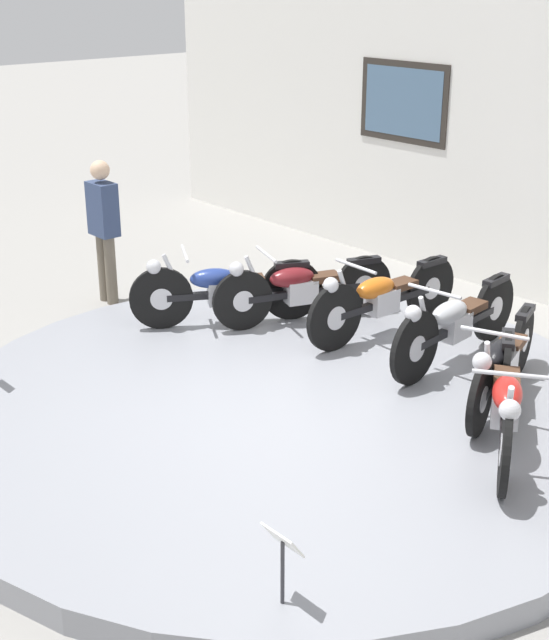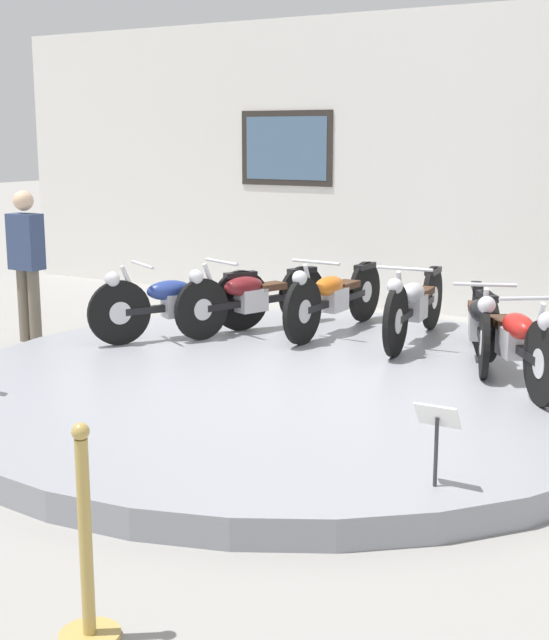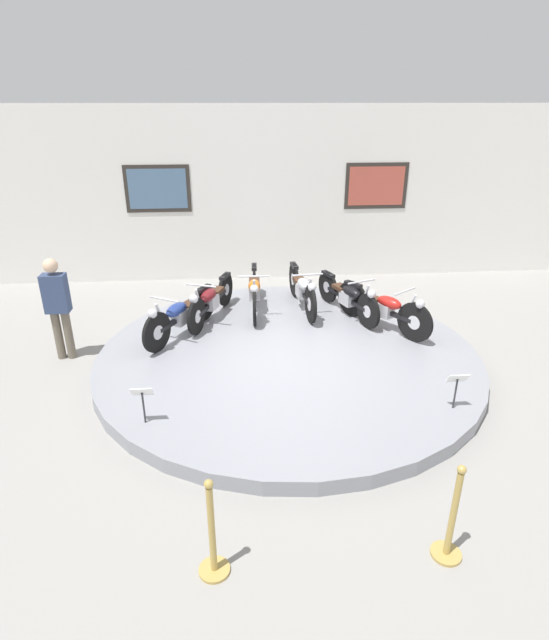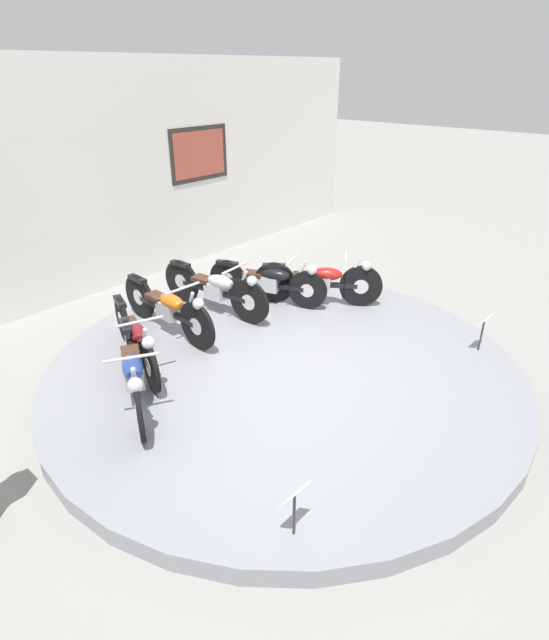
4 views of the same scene
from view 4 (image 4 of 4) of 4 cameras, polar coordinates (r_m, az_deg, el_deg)
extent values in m
plane|color=gray|center=(6.49, 1.01, -6.33)|extent=(60.00, 60.00, 0.00)
cylinder|color=gray|center=(6.44, 1.01, -5.58)|extent=(5.94, 5.94, 0.20)
cube|color=white|center=(8.96, -20.97, 14.45)|extent=(14.00, 0.20, 3.76)
cube|color=#2D2823|center=(10.19, -8.59, 18.25)|extent=(1.40, 0.02, 1.00)
cube|color=#B24C3D|center=(10.18, -8.57, 18.25)|extent=(1.24, 0.02, 0.84)
cylinder|color=black|center=(5.20, -15.22, -9.91)|extent=(0.37, 0.59, 0.65)
cylinder|color=silver|center=(5.20, -15.22, -9.91)|extent=(0.17, 0.23, 0.23)
cylinder|color=black|center=(6.34, -16.27, -2.84)|extent=(0.37, 0.59, 0.65)
cylinder|color=silver|center=(6.34, -16.27, -2.84)|extent=(0.17, 0.23, 0.23)
cube|color=black|center=(5.76, -15.80, -6.02)|extent=(0.69, 1.11, 0.07)
cube|color=silver|center=(5.72, -15.79, -6.06)|extent=(0.33, 0.38, 0.24)
ellipsoid|color=navy|center=(5.55, -15.92, -5.21)|extent=(0.43, 0.53, 0.20)
cube|color=#472D1E|center=(5.88, -16.13, -3.76)|extent=(0.33, 0.38, 0.07)
cube|color=black|center=(6.22, -16.59, -0.64)|extent=(0.27, 0.36, 0.06)
cylinder|color=silver|center=(5.21, -15.62, -7.19)|extent=(0.16, 0.24, 0.54)
cylinder|color=silver|center=(5.16, -16.07, -4.15)|extent=(0.48, 0.30, 0.03)
sphere|color=silver|center=(4.96, -15.63, -7.15)|extent=(0.15, 0.15, 0.15)
cylinder|color=black|center=(5.88, -13.99, -5.17)|extent=(0.27, 0.61, 0.63)
cylinder|color=silver|center=(5.88, -13.99, -5.17)|extent=(0.14, 0.23, 0.22)
cylinder|color=black|center=(7.04, -16.97, 0.07)|extent=(0.27, 0.61, 0.63)
cylinder|color=silver|center=(7.04, -16.97, 0.07)|extent=(0.14, 0.23, 0.22)
cube|color=black|center=(6.45, -15.62, -2.32)|extent=(0.50, 1.19, 0.07)
cube|color=silver|center=(6.41, -15.55, -2.32)|extent=(0.30, 0.37, 0.24)
ellipsoid|color=maroon|center=(6.25, -15.50, -1.43)|extent=(0.37, 0.53, 0.20)
cube|color=#472D1E|center=(6.58, -16.24, -0.42)|extent=(0.30, 0.37, 0.07)
cube|color=black|center=(6.93, -17.27, 2.04)|extent=(0.22, 0.37, 0.06)
cylinder|color=silver|center=(5.90, -14.59, -2.84)|extent=(0.13, 0.25, 0.54)
cylinder|color=silver|center=(5.88, -15.16, -0.17)|extent=(0.52, 0.22, 0.03)
sphere|color=silver|center=(5.66, -14.20, -2.54)|extent=(0.15, 0.15, 0.15)
cylinder|color=black|center=(6.60, -8.82, -0.68)|extent=(0.08, 0.67, 0.67)
cylinder|color=silver|center=(6.60, -8.82, -0.68)|extent=(0.07, 0.24, 0.23)
cylinder|color=black|center=(7.62, -15.15, 2.58)|extent=(0.08, 0.67, 0.67)
cylinder|color=silver|center=(7.62, -15.15, 2.58)|extent=(0.07, 0.24, 0.23)
cube|color=black|center=(7.10, -12.21, 1.07)|extent=(0.12, 1.24, 0.07)
cube|color=silver|center=(7.06, -12.04, 1.12)|extent=(0.21, 0.33, 0.24)
ellipsoid|color=#D16619|center=(6.92, -11.68, 2.07)|extent=(0.24, 0.49, 0.20)
cube|color=#472D1E|center=(7.21, -13.33, 2.59)|extent=(0.21, 0.33, 0.07)
cube|color=black|center=(7.52, -15.40, 4.56)|extent=(0.12, 0.36, 0.06)
cylinder|color=silver|center=(6.62, -9.74, 1.27)|extent=(0.05, 0.25, 0.54)
cylinder|color=silver|center=(6.59, -10.49, 3.58)|extent=(0.54, 0.05, 0.03)
sphere|color=silver|center=(6.41, -8.70, 1.84)|extent=(0.15, 0.15, 0.15)
cylinder|color=black|center=(7.20, -2.90, 2.09)|extent=(0.12, 0.68, 0.68)
cylinder|color=silver|center=(7.20, -2.90, 2.09)|extent=(0.09, 0.24, 0.24)
cylinder|color=black|center=(8.04, -10.54, 4.39)|extent=(0.12, 0.68, 0.68)
cylinder|color=silver|center=(8.04, -10.54, 4.39)|extent=(0.09, 0.24, 0.24)
cube|color=black|center=(7.60, -6.93, 3.31)|extent=(0.20, 1.24, 0.07)
cube|color=silver|center=(7.57, -6.71, 3.38)|extent=(0.23, 0.34, 0.24)
ellipsoid|color=#B2B5BA|center=(7.44, -6.19, 4.34)|extent=(0.27, 0.50, 0.20)
cube|color=#472D1E|center=(7.69, -8.21, 4.64)|extent=(0.23, 0.34, 0.07)
cube|color=black|center=(7.94, -10.71, 6.31)|extent=(0.14, 0.37, 0.06)
cylinder|color=silver|center=(7.20, -3.87, 3.82)|extent=(0.07, 0.25, 0.54)
cylinder|color=silver|center=(7.17, -4.61, 5.92)|extent=(0.54, 0.09, 0.03)
sphere|color=silver|center=(7.03, -2.58, 4.49)|extent=(0.15, 0.15, 0.15)
cylinder|color=black|center=(7.67, 3.79, 3.43)|extent=(0.27, 0.59, 0.61)
cylinder|color=silver|center=(7.67, 3.79, 3.43)|extent=(0.14, 0.22, 0.21)
cylinder|color=black|center=(8.13, -5.37, 4.76)|extent=(0.27, 0.59, 0.61)
cylinder|color=silver|center=(8.13, -5.37, 4.76)|extent=(0.14, 0.22, 0.21)
cube|color=black|center=(7.88, -0.92, 4.13)|extent=(0.50, 1.19, 0.07)
cube|color=silver|center=(7.85, -0.65, 4.23)|extent=(0.30, 0.37, 0.24)
ellipsoid|color=black|center=(7.76, 0.04, 5.21)|extent=(0.37, 0.53, 0.20)
cube|color=#472D1E|center=(7.90, -2.42, 5.28)|extent=(0.30, 0.37, 0.07)
cube|color=black|center=(8.04, -5.44, 6.49)|extent=(0.22, 0.37, 0.06)
cylinder|color=silver|center=(7.64, 2.76, 4.97)|extent=(0.13, 0.25, 0.54)
cylinder|color=silver|center=(7.57, 2.02, 6.90)|extent=(0.52, 0.22, 0.03)
sphere|color=silver|center=(7.53, 4.30, 5.74)|extent=(0.15, 0.15, 0.15)
cylinder|color=black|center=(7.85, 9.84, 3.83)|extent=(0.43, 0.57, 0.66)
cylinder|color=silver|center=(7.85, 9.84, 3.83)|extent=(0.19, 0.23, 0.23)
cylinder|color=black|center=(7.87, -0.03, 4.29)|extent=(0.43, 0.57, 0.66)
cylinder|color=silver|center=(7.87, -0.03, 4.29)|extent=(0.19, 0.23, 0.23)
cube|color=black|center=(7.83, 4.90, 4.08)|extent=(0.77, 1.06, 0.07)
cube|color=silver|center=(7.82, 5.20, 4.20)|extent=(0.35, 0.38, 0.24)
ellipsoid|color=red|center=(7.76, 5.99, 5.25)|extent=(0.46, 0.52, 0.20)
cube|color=#472D1E|center=(7.78, 3.32, 5.10)|extent=(0.35, 0.38, 0.07)
cube|color=black|center=(7.76, -0.03, 6.21)|extent=(0.29, 0.35, 0.06)
cylinder|color=silver|center=(7.77, 8.86, 5.24)|extent=(0.18, 0.23, 0.54)
cylinder|color=silver|center=(7.67, 8.18, 7.09)|extent=(0.46, 0.34, 0.03)
sphere|color=silver|center=(7.73, 10.48, 6.12)|extent=(0.15, 0.15, 0.15)
cylinder|color=#333338|center=(4.22, 2.26, -21.35)|extent=(0.02, 0.02, 0.42)
cube|color=white|center=(4.06, 2.32, -19.23)|extent=(0.26, 0.11, 0.15)
cylinder|color=#333338|center=(7.08, 22.54, -1.69)|extent=(0.02, 0.02, 0.42)
cube|color=white|center=(6.99, 22.87, -0.07)|extent=(0.26, 0.11, 0.15)
camera|label=1|loc=(9.29, 51.25, 18.10)|focal=50.00mm
camera|label=2|loc=(8.45, 61.40, 3.81)|focal=50.00mm
camera|label=3|loc=(4.85, 88.64, 4.16)|focal=28.00mm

